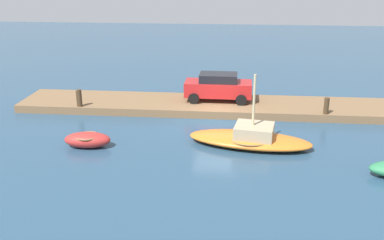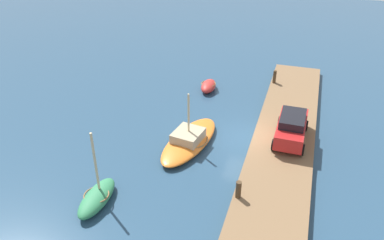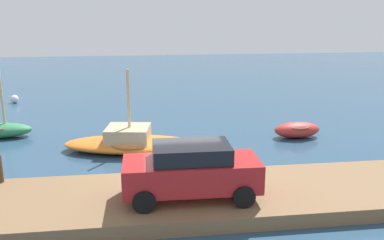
% 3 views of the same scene
% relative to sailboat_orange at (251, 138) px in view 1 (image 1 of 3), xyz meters
% --- Properties ---
extents(ground_plane, '(84.00, 84.00, 0.00)m').
position_rel_sailboat_orange_xyz_m(ground_plane, '(1.73, -3.22, -0.38)').
color(ground_plane, navy).
extents(dock_platform, '(23.79, 3.66, 0.45)m').
position_rel_sailboat_orange_xyz_m(dock_platform, '(1.73, -5.44, -0.16)').
color(dock_platform, brown).
rests_on(dock_platform, ground_plane).
extents(sailboat_orange, '(6.16, 3.07, 3.51)m').
position_rel_sailboat_orange_xyz_m(sailboat_orange, '(0.00, 0.00, 0.00)').
color(sailboat_orange, orange).
rests_on(sailboat_orange, ground_plane).
extents(dinghy_red, '(2.26, 1.20, 0.73)m').
position_rel_sailboat_orange_xyz_m(dinghy_red, '(7.72, 0.92, -0.01)').
color(dinghy_red, '#B72D28').
rests_on(dinghy_red, ground_plane).
extents(mooring_post_west, '(0.28, 0.28, 0.92)m').
position_rel_sailboat_orange_xyz_m(mooring_post_west, '(-4.22, -3.86, 0.52)').
color(mooring_post_west, '#47331E').
rests_on(mooring_post_west, dock_platform).
extents(mooring_post_mid_west, '(0.25, 0.25, 1.01)m').
position_rel_sailboat_orange_xyz_m(mooring_post_mid_west, '(9.70, -3.86, 0.57)').
color(mooring_post_mid_west, '#47331E').
rests_on(mooring_post_mid_west, dock_platform).
extents(mooring_post_mid_east, '(0.18, 0.18, 0.94)m').
position_rel_sailboat_orange_xyz_m(mooring_post_mid_east, '(9.81, -3.86, 0.53)').
color(mooring_post_mid_east, '#47331E').
rests_on(mooring_post_mid_east, dock_platform).
extents(parked_car, '(4.00, 1.89, 1.66)m').
position_rel_sailboat_orange_xyz_m(parked_car, '(1.80, -5.81, 0.93)').
color(parked_car, '#B21E1E').
rests_on(parked_car, dock_platform).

